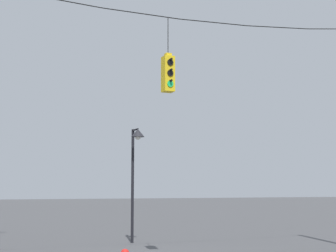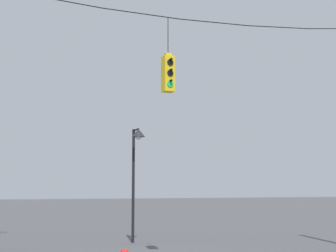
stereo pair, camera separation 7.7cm
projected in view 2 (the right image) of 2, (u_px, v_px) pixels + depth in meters
name	position (u px, v px, depth m)	size (l,w,h in m)	color
span_wire	(142.00, 7.00, 16.06)	(17.89, 0.03, 0.67)	black
traffic_light_near_right_pole	(168.00, 73.00, 16.15)	(0.34, 0.46, 2.41)	yellow
street_lamp	(137.00, 152.00, 21.67)	(0.56, 0.95, 4.80)	black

